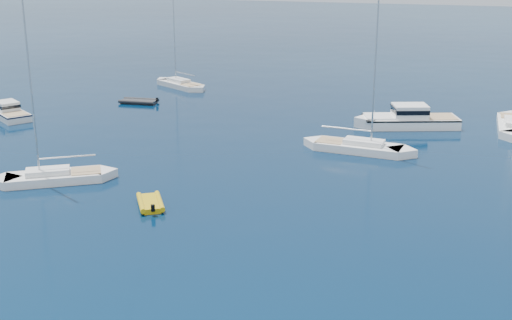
# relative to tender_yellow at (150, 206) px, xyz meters

# --- Properties ---
(motor_cruiser_far_l) EXTENTS (8.08, 6.67, 2.13)m
(motor_cruiser_far_l) POSITION_rel_tender_yellow_xyz_m (-24.93, 18.60, 0.00)
(motor_cruiser_far_l) COLOR silver
(motor_cruiser_far_l) RESTS_ON ground
(motor_cruiser_distant) EXTENTS (11.19, 6.51, 2.81)m
(motor_cruiser_distant) POSITION_rel_tender_yellow_xyz_m (14.47, 26.52, 0.00)
(motor_cruiser_distant) COLOR white
(motor_cruiser_distant) RESTS_ON ground
(sailboat_mid_l) EXTENTS (9.61, 7.29, 14.31)m
(sailboat_mid_l) POSITION_rel_tender_yellow_xyz_m (-8.99, 2.42, 0.00)
(sailboat_mid_l) COLOR silver
(sailboat_mid_l) RESTS_ON ground
(sailboat_centre) EXTENTS (10.57, 3.74, 15.21)m
(sailboat_centre) POSITION_rel_tender_yellow_xyz_m (11.34, 16.93, 0.00)
(sailboat_centre) COLOR white
(sailboat_centre) RESTS_ON ground
(sailboat_far_l) EXTENTS (9.47, 7.09, 14.06)m
(sailboat_far_l) POSITION_rel_tender_yellow_xyz_m (-14.20, 38.20, 0.00)
(sailboat_far_l) COLOR silver
(sailboat_far_l) RESTS_ON ground
(tender_yellow) EXTENTS (3.45, 3.97, 0.95)m
(tender_yellow) POSITION_rel_tender_yellow_xyz_m (0.00, 0.00, 0.00)
(tender_yellow) COLOR #C5A00B
(tender_yellow) RESTS_ON ground
(tender_grey_far) EXTENTS (4.50, 2.63, 0.95)m
(tender_grey_far) POSITION_rel_tender_yellow_xyz_m (-15.01, 28.37, 0.00)
(tender_grey_far) COLOR black
(tender_grey_far) RESTS_ON ground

